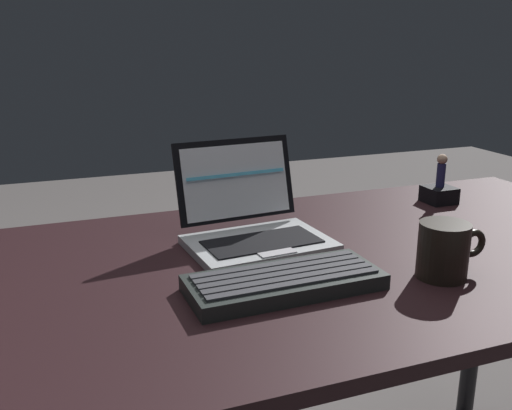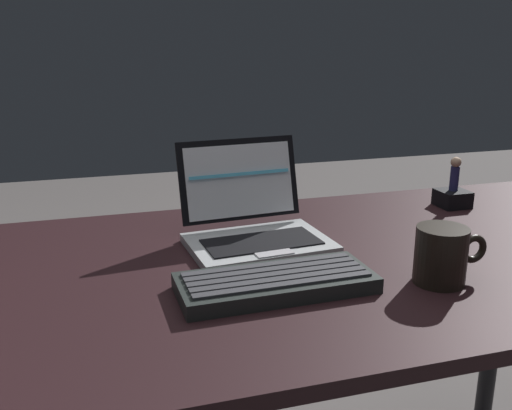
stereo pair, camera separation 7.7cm
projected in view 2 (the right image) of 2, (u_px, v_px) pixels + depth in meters
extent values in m
cube|color=black|center=(262.00, 269.00, 1.05)|extent=(1.75, 0.76, 0.02)
cylinder|color=black|center=(495.00, 315.00, 1.68)|extent=(0.05, 0.05, 0.73)
cube|color=#AFB3B6|center=(259.00, 244.00, 1.12)|extent=(0.28, 0.21, 0.02)
cube|color=black|center=(262.00, 242.00, 1.10)|extent=(0.23, 0.12, 0.00)
cube|color=#B0ACB3|center=(273.00, 252.00, 1.05)|extent=(0.07, 0.04, 0.00)
cube|color=black|center=(239.00, 179.00, 1.19)|extent=(0.26, 0.07, 0.16)
cube|color=white|center=(240.00, 180.00, 1.19)|extent=(0.23, 0.06, 0.14)
cube|color=#59CCF2|center=(240.00, 174.00, 1.18)|extent=(0.22, 0.02, 0.01)
cube|color=#252B29|center=(276.00, 283.00, 0.93)|extent=(0.32, 0.14, 0.03)
cube|color=#38383D|center=(285.00, 285.00, 0.89)|extent=(0.30, 0.02, 0.00)
cube|color=#38383D|center=(280.00, 279.00, 0.91)|extent=(0.30, 0.02, 0.00)
cube|color=#38383D|center=(276.00, 274.00, 0.93)|extent=(0.30, 0.02, 0.00)
cube|color=#38383D|center=(272.00, 270.00, 0.95)|extent=(0.30, 0.02, 0.00)
cube|color=#38383D|center=(268.00, 265.00, 0.96)|extent=(0.30, 0.02, 0.00)
cube|color=black|center=(452.00, 198.00, 1.39)|extent=(0.07, 0.07, 0.04)
cylinder|color=navy|center=(454.00, 179.00, 1.37)|extent=(0.02, 0.02, 0.06)
sphere|color=tan|center=(456.00, 162.00, 1.36)|extent=(0.03, 0.03, 0.03)
cylinder|color=black|center=(441.00, 255.00, 0.95)|extent=(0.09, 0.09, 0.10)
torus|color=black|center=(473.00, 249.00, 0.97)|extent=(0.05, 0.01, 0.05)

